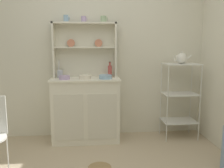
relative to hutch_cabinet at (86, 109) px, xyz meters
name	(u,v)px	position (x,y,z in m)	size (l,w,h in m)	color
wall_back	(96,52)	(0.16, 0.26, 0.79)	(3.84, 0.05, 2.50)	silver
hutch_cabinet	(86,109)	(0.00, 0.00, 0.00)	(0.95, 0.45, 0.90)	silver
hutch_shelf_unit	(85,46)	(0.00, 0.16, 0.88)	(0.89, 0.18, 0.77)	silver
bakers_rack	(180,92)	(1.36, -0.02, 0.21)	(0.49, 0.34, 1.09)	silver
cup_sky_0	(66,18)	(-0.25, 0.12, 1.25)	(0.08, 0.07, 0.09)	#8EB2D1
cup_lilac_1	(84,19)	(-0.01, 0.12, 1.25)	(0.08, 0.07, 0.08)	#B79ECC
cup_sage_2	(104,19)	(0.27, 0.12, 1.25)	(0.10, 0.08, 0.09)	#9EB78E
bowl_mixing_large	(64,77)	(-0.28, -0.07, 0.46)	(0.15, 0.15, 0.05)	#B79ECC
bowl_floral_medium	(85,77)	(0.00, -0.07, 0.46)	(0.17, 0.17, 0.05)	silver
bowl_cream_small	(105,77)	(0.28, -0.07, 0.46)	(0.18, 0.18, 0.05)	#8EB2D1
jam_bottle	(110,71)	(0.35, 0.09, 0.53)	(0.06, 0.06, 0.22)	#B74C47
utensil_jar	(60,74)	(-0.35, 0.08, 0.50)	(0.08, 0.08, 0.25)	#B2B7C6
porcelain_teapot	(182,58)	(1.36, -0.02, 0.71)	(0.24, 0.15, 0.17)	white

